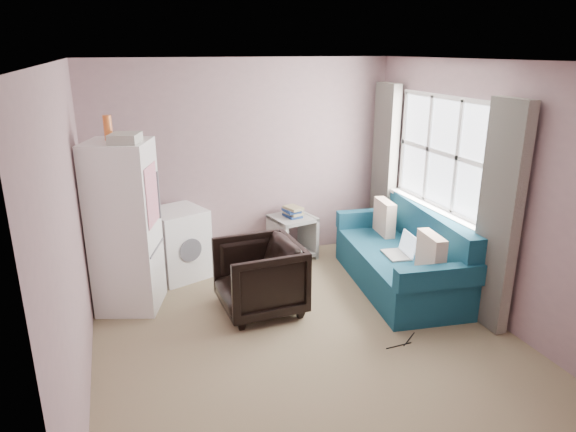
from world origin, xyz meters
name	(u,v)px	position (x,y,z in m)	size (l,w,h in m)	color
room	(307,209)	(0.02, 0.01, 1.25)	(3.84, 4.24, 2.54)	#8B795B
armchair	(259,274)	(-0.26, 0.61, 0.41)	(0.80, 0.75, 0.82)	black
fridge	(125,226)	(-1.50, 1.15, 0.89)	(0.76, 0.76, 1.99)	white
washing_machine	(178,242)	(-0.93, 1.74, 0.43)	(0.75, 0.75, 0.83)	white
side_table	(292,233)	(0.54, 1.86, 0.32)	(0.59, 0.59, 0.68)	gray
sofa	(404,259)	(1.45, 0.64, 0.32)	(1.12, 2.07, 0.88)	navy
window_dressing	(432,189)	(1.78, 0.70, 1.11)	(0.17, 2.62, 2.18)	white
floor_cables	(404,342)	(0.83, -0.43, 0.01)	(0.39, 0.18, 0.01)	black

